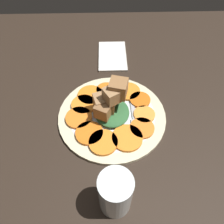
% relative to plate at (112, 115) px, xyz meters
% --- Properties ---
extents(table_slab, '(1.20, 1.20, 0.02)m').
position_rel_plate_xyz_m(table_slab, '(0.00, 0.00, -0.02)').
color(table_slab, black).
rests_on(table_slab, ground).
extents(plate, '(0.31, 0.31, 0.01)m').
position_rel_plate_xyz_m(plate, '(0.00, 0.00, 0.00)').
color(plate, beige).
rests_on(plate, table_slab).
extents(carrot_slice_0, '(0.08, 0.08, 0.01)m').
position_rel_plate_xyz_m(carrot_slice_0, '(-0.01, 0.09, 0.01)').
color(carrot_slice_0, orange).
rests_on(carrot_slice_0, plate).
extents(carrot_slice_1, '(0.07, 0.07, 0.01)m').
position_rel_plate_xyz_m(carrot_slice_1, '(-0.07, 0.06, 0.01)').
color(carrot_slice_1, orange).
rests_on(carrot_slice_1, plate).
extents(carrot_slice_2, '(0.08, 0.08, 0.01)m').
position_rel_plate_xyz_m(carrot_slice_2, '(-0.09, 0.03, 0.01)').
color(carrot_slice_2, orange).
rests_on(carrot_slice_2, plate).
extents(carrot_slice_3, '(0.08, 0.08, 0.01)m').
position_rel_plate_xyz_m(carrot_slice_3, '(-0.08, -0.04, 0.01)').
color(carrot_slice_3, orange).
rests_on(carrot_slice_3, plate).
extents(carrot_slice_4, '(0.07, 0.07, 0.01)m').
position_rel_plate_xyz_m(carrot_slice_4, '(-0.05, -0.08, 0.01)').
color(carrot_slice_4, orange).
rests_on(carrot_slice_4, plate).
extents(carrot_slice_5, '(0.06, 0.06, 0.01)m').
position_rel_plate_xyz_m(carrot_slice_5, '(-0.01, -0.09, 0.01)').
color(carrot_slice_5, orange).
rests_on(carrot_slice_5, plate).
extents(carrot_slice_6, '(0.06, 0.06, 0.01)m').
position_rel_plate_xyz_m(carrot_slice_6, '(0.05, -0.09, 0.01)').
color(carrot_slice_6, '#D66114').
rests_on(carrot_slice_6, plate).
extents(carrot_slice_7, '(0.07, 0.07, 0.01)m').
position_rel_plate_xyz_m(carrot_slice_7, '(0.08, -0.05, 0.01)').
color(carrot_slice_7, orange).
rests_on(carrot_slice_7, plate).
extents(carrot_slice_8, '(0.06, 0.06, 0.01)m').
position_rel_plate_xyz_m(carrot_slice_8, '(0.09, 0.02, 0.01)').
color(carrot_slice_8, orange).
rests_on(carrot_slice_8, plate).
extents(carrot_slice_9, '(0.08, 0.08, 0.01)m').
position_rel_plate_xyz_m(carrot_slice_9, '(0.07, 0.06, 0.01)').
color(carrot_slice_9, orange).
rests_on(carrot_slice_9, plate).
extents(carrot_slice_10, '(0.07, 0.07, 0.01)m').
position_rel_plate_xyz_m(carrot_slice_10, '(0.04, 0.08, 0.01)').
color(carrot_slice_10, orange).
rests_on(carrot_slice_10, plate).
extents(center_pile, '(0.11, 0.10, 0.11)m').
position_rel_plate_xyz_m(center_pile, '(0.00, 0.00, 0.05)').
color(center_pile, '#2D6033').
rests_on(center_pile, plate).
extents(fork, '(0.20, 0.03, 0.00)m').
position_rel_plate_xyz_m(fork, '(0.00, -0.06, 0.01)').
color(fork, '#B2B2B7').
rests_on(fork, plate).
extents(water_glass, '(0.07, 0.07, 0.12)m').
position_rel_plate_xyz_m(water_glass, '(-0.24, 0.00, 0.06)').
color(water_glass, silver).
rests_on(water_glass, table_slab).
extents(napkin, '(0.17, 0.10, 0.01)m').
position_rel_plate_xyz_m(napkin, '(0.28, -0.01, -0.00)').
color(napkin, silver).
rests_on(napkin, table_slab).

